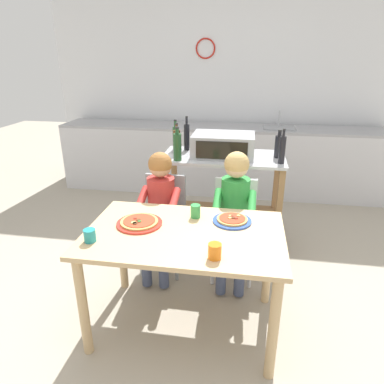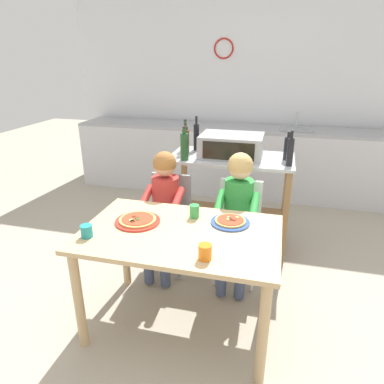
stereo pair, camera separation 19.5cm
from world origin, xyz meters
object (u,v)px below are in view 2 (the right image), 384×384
object	(u,v)px
bottle_dark_olive_oil	(186,141)
child_in_red_shirt	(163,200)
dining_chair_right	(238,223)
kitchen_island_cart	(230,188)
bottle_slim_sauce	(290,152)
dining_chair_left	(169,215)
drinking_cup_teal	(87,231)
drinking_cup_orange	(205,252)
bottle_tall_green_wine	(185,137)
toaster_oven	(232,146)
pizza_plate_blue_rimmed	(230,222)
dining_table	(180,246)
pizza_plate_red_rimmed	(138,220)
bottle_clear_vinegar	(184,146)
drinking_cup_green	(194,211)
child_in_green_shirt	(237,206)
bottle_brown_beer	(288,148)
bottle_squat_spirits	(196,136)

from	to	relation	value
bottle_dark_olive_oil	child_in_red_shirt	xyz separation A→B (m)	(-0.02, -0.60, -0.35)
dining_chair_right	child_in_red_shirt	world-z (taller)	child_in_red_shirt
kitchen_island_cart	bottle_slim_sauce	size ratio (longest dim) A/B	3.79
bottle_slim_sauce	dining_chair_left	bearing A→B (deg)	-162.55
child_in_red_shirt	drinking_cup_teal	distance (m)	0.82
dining_chair_left	drinking_cup_orange	size ratio (longest dim) A/B	9.45
bottle_slim_sauce	bottle_tall_green_wine	bearing A→B (deg)	162.67
drinking_cup_orange	toaster_oven	bearing A→B (deg)	92.93
bottle_tall_green_wine	pizza_plate_blue_rimmed	bearing A→B (deg)	-61.16
dining_table	kitchen_island_cart	bearing A→B (deg)	82.71
dining_table	drinking_cup_teal	xyz separation A→B (m)	(-0.53, -0.21, 0.15)
dining_chair_right	pizza_plate_blue_rimmed	distance (m)	0.56
pizza_plate_red_rimmed	bottle_clear_vinegar	bearing A→B (deg)	85.11
dining_chair_left	drinking_cup_teal	bearing A→B (deg)	-103.70
bottle_clear_vinegar	drinking_cup_teal	size ratio (longest dim) A/B	3.75
toaster_oven	bottle_slim_sauce	distance (m)	0.52
child_in_red_shirt	pizza_plate_blue_rimmed	world-z (taller)	child_in_red_shirt
toaster_oven	bottle_tall_green_wine	size ratio (longest dim) A/B	1.90
dining_table	pizza_plate_blue_rimmed	bearing A→B (deg)	33.55
dining_table	drinking_cup_green	distance (m)	0.27
bottle_slim_sauce	pizza_plate_blue_rimmed	bearing A→B (deg)	-113.94
kitchen_island_cart	child_in_green_shirt	distance (m)	0.60
bottle_dark_olive_oil	drinking_cup_teal	size ratio (longest dim) A/B	3.60
bottle_brown_beer	pizza_plate_blue_rimmed	world-z (taller)	bottle_brown_beer
bottle_tall_green_wine	child_in_red_shirt	distance (m)	0.80
bottle_brown_beer	pizza_plate_blue_rimmed	distance (m)	1.07
kitchen_island_cart	pizza_plate_red_rimmed	bearing A→B (deg)	-112.56
bottle_tall_green_wine	dining_table	xyz separation A→B (m)	(0.32, -1.30, -0.41)
drinking_cup_green	kitchen_island_cart	bearing A→B (deg)	83.26
bottle_brown_beer	dining_table	distance (m)	1.39
toaster_oven	child_in_green_shirt	xyz separation A→B (m)	(0.14, -0.58, -0.32)
dining_table	drinking_cup_orange	world-z (taller)	drinking_cup_orange
pizza_plate_red_rimmed	kitchen_island_cart	bearing A→B (deg)	67.44
toaster_oven	bottle_dark_olive_oil	xyz separation A→B (m)	(-0.43, 0.02, 0.01)
kitchen_island_cart	drinking_cup_orange	bearing A→B (deg)	-87.19
toaster_oven	drinking_cup_green	xyz separation A→B (m)	(-0.11, -0.93, -0.23)
drinking_cup_green	drinking_cup_orange	world-z (taller)	drinking_cup_green
toaster_oven	dining_table	xyz separation A→B (m)	(-0.14, -1.15, -0.39)
toaster_oven	dining_chair_left	distance (m)	0.83
child_in_green_shirt	drinking_cup_teal	xyz separation A→B (m)	(-0.81, -0.78, 0.08)
toaster_oven	bottle_squat_spirits	world-z (taller)	bottle_squat_spirits
dining_chair_left	bottle_clear_vinegar	bearing A→B (deg)	72.95
kitchen_island_cart	bottle_slim_sauce	world-z (taller)	bottle_slim_sauce
kitchen_island_cart	bottle_clear_vinegar	size ratio (longest dim) A/B	3.80
child_in_red_shirt	pizza_plate_blue_rimmed	size ratio (longest dim) A/B	4.03
bottle_dark_olive_oil	bottle_squat_spirits	size ratio (longest dim) A/B	0.87
dining_table	pizza_plate_red_rimmed	xyz separation A→B (m)	(-0.31, 0.06, 0.12)
dining_chair_right	child_in_red_shirt	bearing A→B (deg)	-169.22
bottle_dark_olive_oil	pizza_plate_red_rimmed	bearing A→B (deg)	-91.23
bottle_dark_olive_oil	drinking_cup_green	xyz separation A→B (m)	(0.32, -0.95, -0.25)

